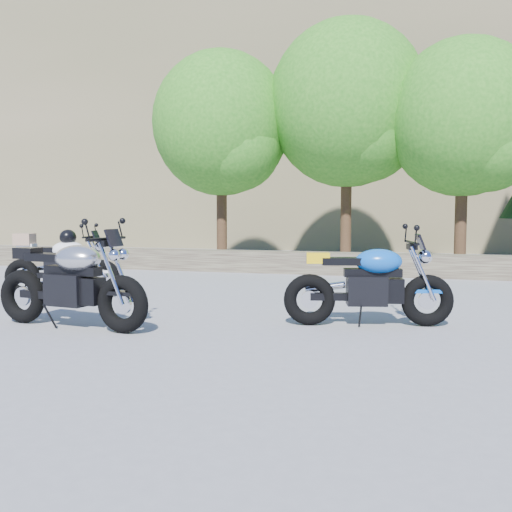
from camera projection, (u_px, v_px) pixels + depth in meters
The scene contains 9 objects.
ground at pixel (223, 315), 7.94m from camera, with size 90.00×90.00×0.00m, color gray.
stone_wall at pixel (300, 263), 13.20m from camera, with size 22.00×0.55×0.50m, color #43372D.
hillside at pixel (426, 108), 33.43m from camera, with size 80.00×30.00×15.00m, color brown.
tree_decid_left at pixel (224, 129), 15.15m from camera, with size 3.67×3.67×5.62m.
tree_decid_mid at pixel (351, 110), 14.62m from camera, with size 4.08×4.08×6.24m.
tree_decid_right at pixel (468, 123), 13.33m from camera, with size 3.54×3.54×5.41m.
silver_bike at pixel (71, 284), 7.00m from camera, with size 2.26×0.71×1.13m.
white_bike at pixel (61, 264), 9.63m from camera, with size 2.04×0.67×1.14m.
blue_bike at pixel (370, 285), 7.14m from camera, with size 2.11×0.76×1.07m.
Camera 1 is at (2.56, -7.44, 1.44)m, focal length 40.00 mm.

